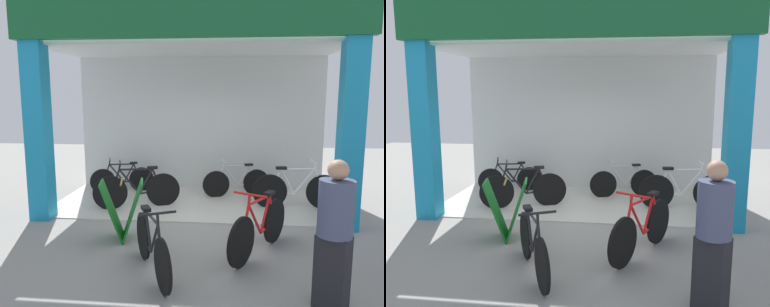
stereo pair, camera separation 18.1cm
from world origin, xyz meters
The scene contains 10 objects.
ground_plane centered at (0.00, 0.00, 0.00)m, with size 19.49×19.49×0.00m, color gray.
shop_facade centered at (0.00, 1.39, 2.13)m, with size 5.94×2.94×3.97m.
bicycle_inside_0 centered at (2.05, 1.09, 0.38)m, with size 1.75×0.48×0.96m.
bicycle_inside_1 centered at (0.87, 1.84, 0.33)m, with size 1.47×0.52×0.84m.
bicycle_inside_2 centered at (-1.12, 0.80, 0.38)m, with size 1.66×0.62×0.95m.
bicycle_inside_3 centered at (-1.74, 1.94, 0.32)m, with size 1.39×0.53×0.80m.
bicycle_parked_0 centered at (-0.25, -1.94, 0.36)m, with size 0.76×1.51×0.91m.
bicycle_parked_1 centered at (1.16, -1.17, 0.39)m, with size 0.92×1.54×0.97m.
sandwich_board_sign centered at (-0.94, -0.85, 0.48)m, with size 0.75×0.62×0.96m.
pedestrian_2 centered at (1.83, -2.53, 0.85)m, with size 0.51×0.51×1.63m.
Camera 1 is at (0.72, -6.50, 2.32)m, focal length 35.90 mm.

